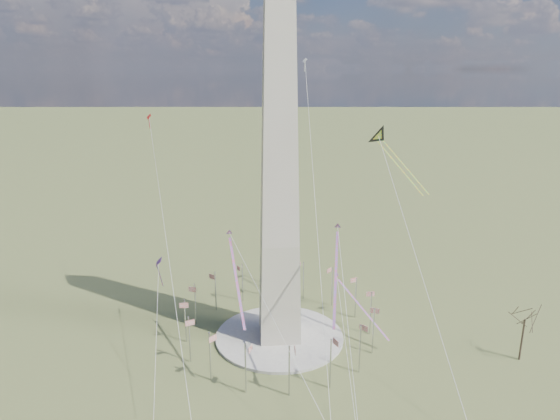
{
  "coord_description": "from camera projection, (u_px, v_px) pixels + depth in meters",
  "views": [
    {
      "loc": [
        -10.77,
        -125.31,
        73.13
      ],
      "look_at": [
        0.16,
        0.0,
        37.54
      ],
      "focal_mm": 32.0,
      "sensor_mm": 36.0,
      "label": 1
    }
  ],
  "objects": [
    {
      "name": "ground",
      "position": [
        279.0,
        338.0,
        140.93
      ],
      "size": [
        2000.0,
        2000.0,
        0.0
      ],
      "primitive_type": "plane",
      "color": "#49552A",
      "rests_on": "ground"
    },
    {
      "name": "plaza",
      "position": [
        279.0,
        336.0,
        140.82
      ],
      "size": [
        36.0,
        36.0,
        0.8
      ],
      "primitive_type": "cylinder",
      "color": "#B8B5A8",
      "rests_on": "ground"
    },
    {
      "name": "washington_monument",
      "position": [
        279.0,
        171.0,
        127.88
      ],
      "size": [
        15.56,
        15.56,
        100.0
      ],
      "color": "beige",
      "rests_on": "plaza"
    },
    {
      "name": "flagpole_ring",
      "position": [
        279.0,
        314.0,
        138.95
      ],
      "size": [
        54.4,
        54.4,
        13.0
      ],
      "color": "silver",
      "rests_on": "ground"
    },
    {
      "name": "tree_near",
      "position": [
        525.0,
        316.0,
        126.97
      ],
      "size": [
        9.98,
        9.98,
        17.46
      ],
      "color": "#4C392E",
      "rests_on": "ground"
    },
    {
      "name": "kite_delta_black",
      "position": [
        381.0,
        139.0,
        144.1
      ],
      "size": [
        14.66,
        20.46,
        17.29
      ],
      "rotation": [
        0.0,
        0.0,
        3.66
      ],
      "color": "black",
      "rests_on": "ground"
    },
    {
      "name": "kite_diamond_purple",
      "position": [
        159.0,
        265.0,
        142.95
      ],
      "size": [
        1.69,
        3.06,
        9.6
      ],
      "rotation": [
        0.0,
        0.0,
        2.81
      ],
      "color": "#451973",
      "rests_on": "ground"
    },
    {
      "name": "kite_streamer_left",
      "position": [
        336.0,
        259.0,
        116.71
      ],
      "size": [
        6.43,
        23.74,
        16.48
      ],
      "rotation": [
        0.0,
        0.0,
        2.93
      ],
      "color": "#FF282C",
      "rests_on": "ground"
    },
    {
      "name": "kite_streamer_mid",
      "position": [
        234.0,
        263.0,
        122.85
      ],
      "size": [
        4.72,
        23.86,
        16.43
      ],
      "rotation": [
        0.0,
        0.0,
        3.28
      ],
      "color": "#FF282C",
      "rests_on": "ground"
    },
    {
      "name": "kite_streamer_right",
      "position": [
        355.0,
        299.0,
        139.71
      ],
      "size": [
        12.74,
        16.48,
        13.52
      ],
      "rotation": [
        0.0,
        0.0,
        3.78
      ],
      "color": "#FF282C",
      "rests_on": "ground"
    },
    {
      "name": "kite_small_red",
      "position": [
        149.0,
        118.0,
        156.0
      ],
      "size": [
        1.77,
        1.56,
        4.72
      ],
      "rotation": [
        0.0,
        0.0,
        3.17
      ],
      "color": "red",
      "rests_on": "ground"
    },
    {
      "name": "kite_small_white",
      "position": [
        305.0,
        62.0,
        162.83
      ],
      "size": [
        1.55,
        1.45,
        4.33
      ],
      "rotation": [
        0.0,
        0.0,
        3.12
      ],
      "color": "silver",
      "rests_on": "ground"
    }
  ]
}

